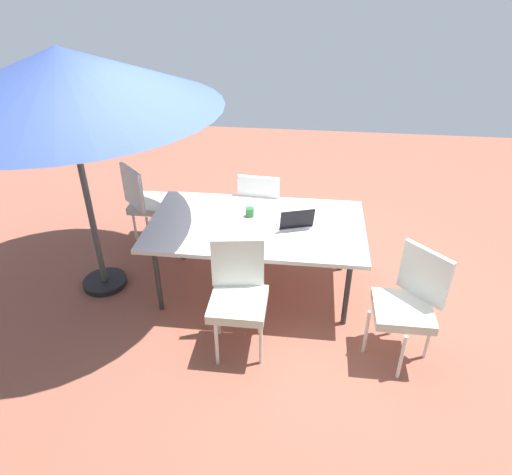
# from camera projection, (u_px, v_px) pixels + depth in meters

# --- Properties ---
(ground_plane) EXTENTS (10.00, 10.00, 0.02)m
(ground_plane) POSITION_uv_depth(u_px,v_px,m) (256.00, 288.00, 4.79)
(ground_plane) COLOR #935442
(dining_table) EXTENTS (2.03, 1.16, 0.76)m
(dining_table) POSITION_uv_depth(u_px,v_px,m) (256.00, 228.00, 4.41)
(dining_table) COLOR silver
(dining_table) RESTS_ON ground_plane
(patio_umbrella) EXTENTS (2.61, 2.61, 2.33)m
(patio_umbrella) POSITION_uv_depth(u_px,v_px,m) (62.00, 78.00, 3.74)
(patio_umbrella) COLOR #4C4C4C
(patio_umbrella) RESTS_ON ground_plane
(chair_southeast) EXTENTS (0.59, 0.59, 0.98)m
(chair_southeast) POSITION_uv_depth(u_px,v_px,m) (147.00, 200.00, 5.24)
(chair_southeast) COLOR silver
(chair_southeast) RESTS_ON ground_plane
(chair_north) EXTENTS (0.48, 0.49, 0.98)m
(chair_north) POSITION_uv_depth(u_px,v_px,m) (238.00, 293.00, 3.82)
(chair_north) COLOR silver
(chair_north) RESTS_ON ground_plane
(chair_northwest) EXTENTS (0.59, 0.59, 0.98)m
(chair_northwest) POSITION_uv_depth(u_px,v_px,m) (409.00, 301.00, 3.74)
(chair_northwest) COLOR silver
(chair_northwest) RESTS_ON ground_plane
(chair_south) EXTENTS (0.47, 0.48, 0.98)m
(chair_south) POSITION_uv_depth(u_px,v_px,m) (261.00, 207.00, 5.10)
(chair_south) COLOR silver
(chair_south) RESTS_ON ground_plane
(laptop) EXTENTS (0.38, 0.34, 0.21)m
(laptop) POSITION_uv_depth(u_px,v_px,m) (295.00, 222.00, 4.32)
(laptop) COLOR #B7B7BC
(laptop) RESTS_ON dining_table
(cup) EXTENTS (0.08, 0.08, 0.09)m
(cup) POSITION_uv_depth(u_px,v_px,m) (250.00, 212.00, 4.48)
(cup) COLOR #286B33
(cup) RESTS_ON dining_table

